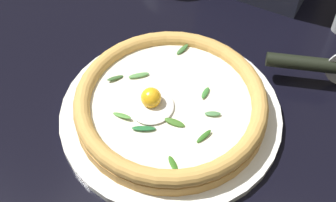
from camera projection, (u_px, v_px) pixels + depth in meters
ground_plane at (173, 118)px, 0.69m from camera, size 2.40×2.40×0.03m
pizza_plate at (168, 112)px, 0.67m from camera, size 0.32×0.32×0.01m
pizza at (168, 102)px, 0.65m from camera, size 0.28×0.28×0.05m
pizza_cutter at (315, 64)px, 0.68m from camera, size 0.07×0.16×0.08m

